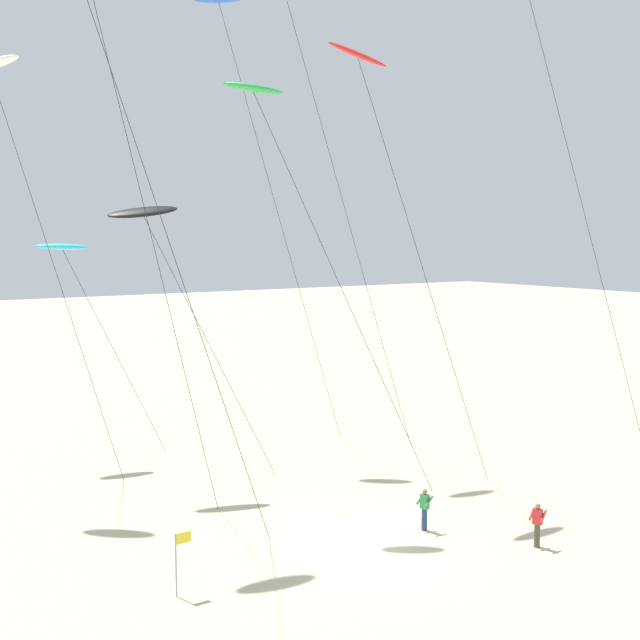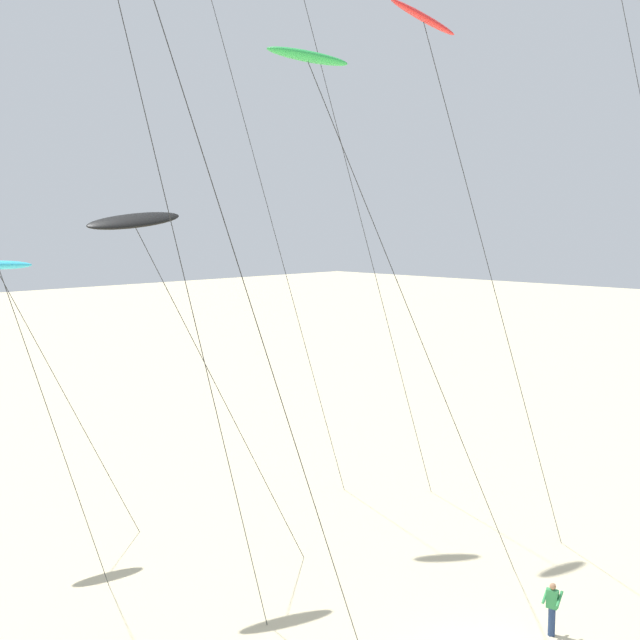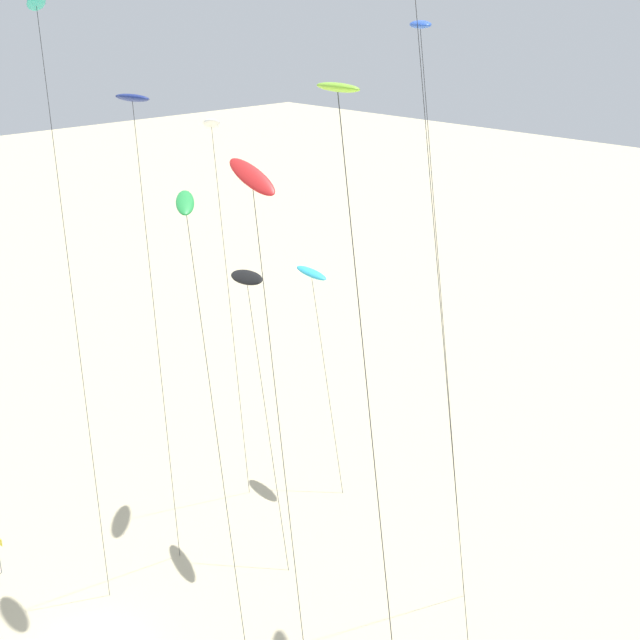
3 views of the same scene
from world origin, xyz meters
name	(u,v)px [view 1 (image 1 of 3)]	position (x,y,z in m)	size (l,w,h in m)	color
ground_plane	(366,544)	(0.00, 0.00, 0.00)	(260.00, 260.00, 0.00)	beige
kite_red	(359,59)	(3.95, 6.02, 19.30)	(7.38, 3.33, 20.14)	red
kite_black	(143,213)	(-3.87, 12.04, 12.57)	(7.14, 3.40, 13.14)	black
kite_cyan	(63,248)	(-5.86, 18.27, 10.94)	(5.96, 2.70, 11.21)	#33BFE0
kite_green	(255,92)	(-0.95, 6.64, 17.47)	(8.52, 4.37, 18.02)	green
kite_blue	(220,5)	(2.47, 16.69, 23.90)	(7.36, 3.88, 24.38)	blue
kite_flyer_nearest	(425,508)	(2.77, -0.12, 0.89)	(0.60, 0.62, 1.67)	navy
kite_flyer_middle	(537,524)	(5.16, -3.70, 0.89)	(0.66, 0.67, 1.67)	#4C4738
marker_flag	(180,551)	(-7.54, -0.17, 1.49)	(0.57, 0.05, 2.10)	gray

